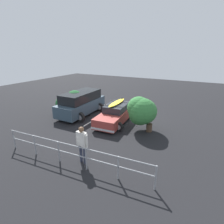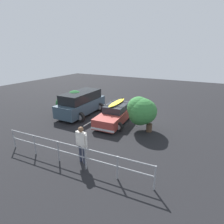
{
  "view_description": "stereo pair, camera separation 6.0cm",
  "coord_description": "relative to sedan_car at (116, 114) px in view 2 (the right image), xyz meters",
  "views": [
    {
      "loc": [
        -5.22,
        11.51,
        4.98
      ],
      "look_at": [
        0.18,
        1.29,
        0.95
      ],
      "focal_mm": 28.0,
      "sensor_mm": 36.0,
      "label": 1
    },
    {
      "loc": [
        -5.27,
        11.48,
        4.98
      ],
      "look_at": [
        0.18,
        1.29,
        0.95
      ],
      "focal_mm": 28.0,
      "sensor_mm": 36.0,
      "label": 2
    }
  ],
  "objects": [
    {
      "name": "railing_fence",
      "position": [
        -0.61,
        5.68,
        0.07
      ],
      "size": [
        7.56,
        0.6,
        1.07
      ],
      "color": "gray",
      "rests_on": "ground"
    },
    {
      "name": "person_bystander",
      "position": [
        -0.9,
        5.26,
        0.47
      ],
      "size": [
        0.7,
        0.29,
        1.82
      ],
      "color": "#33384C",
      "rests_on": "ground"
    },
    {
      "name": "sedan_car",
      "position": [
        0.0,
        0.0,
        0.0
      ],
      "size": [
        2.4,
        4.6,
        1.6
      ],
      "color": "#9E3833",
      "rests_on": "ground"
    },
    {
      "name": "parking_stripe",
      "position": [
        1.62,
        0.04,
        -0.63
      ],
      "size": [
        0.12,
        3.69,
        0.0
      ],
      "primitive_type": "cube",
      "rotation": [
        0.0,
        0.0,
        1.57
      ],
      "color": "silver",
      "rests_on": "ground"
    },
    {
      "name": "ground_plane",
      "position": [
        -0.18,
        -0.65,
        -0.64
      ],
      "size": [
        44.0,
        44.0,
        0.02
      ],
      "primitive_type": "cube",
      "color": "black",
      "rests_on": "ground"
    },
    {
      "name": "suv_car",
      "position": [
        3.24,
        -0.11,
        0.34
      ],
      "size": [
        2.59,
        4.82,
        1.9
      ],
      "color": "#334756",
      "rests_on": "ground"
    },
    {
      "name": "bush_near_right",
      "position": [
        4.11,
        0.15,
        0.41
      ],
      "size": [
        2.39,
        1.88,
        2.03
      ],
      "color": "#4C3828",
      "rests_on": "ground"
    },
    {
      "name": "bush_near_left",
      "position": [
        -2.12,
        0.57,
        0.7
      ],
      "size": [
        1.88,
        1.96,
        2.28
      ],
      "color": "#4C3828",
      "rests_on": "ground"
    }
  ]
}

